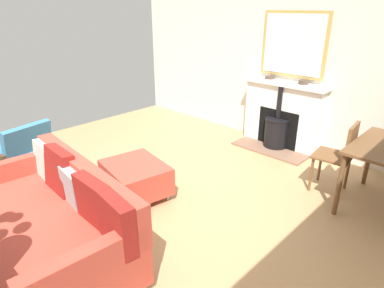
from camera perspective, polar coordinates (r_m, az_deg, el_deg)
name	(u,v)px	position (r m, az deg, el deg)	size (l,w,h in m)	color
ground_plane	(131,207)	(3.75, -10.55, -10.64)	(5.72, 5.74, 0.01)	tan
wall_left	(278,51)	(5.34, 14.68, 15.27)	(0.12, 5.74, 2.82)	silver
fireplace	(281,119)	(5.23, 15.11, 4.24)	(0.63, 1.28, 1.01)	brown
mirror_over_mantel	(294,45)	(5.12, 17.12, 16.08)	(0.04, 0.98, 0.91)	tan
mantel_bowl_near	(269,77)	(5.25, 13.23, 11.15)	(0.15, 0.15, 0.04)	#47382D
mantel_bowl_far	(303,82)	(4.99, 18.68, 10.11)	(0.14, 0.14, 0.06)	#47382D
sofa	(53,220)	(3.11, -22.90, -12.02)	(1.07, 1.91, 0.84)	#B2B2B7
ottoman	(136,177)	(3.81, -9.68, -5.64)	(0.72, 0.82, 0.40)	#B2B2B7
armchair_accent	(22,147)	(4.60, -27.30, -0.48)	(0.77, 0.71, 0.74)	#4C3321
dining_chair_near_fireplace	(341,153)	(4.09, 24.31, -1.35)	(0.44, 0.44, 0.86)	brown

